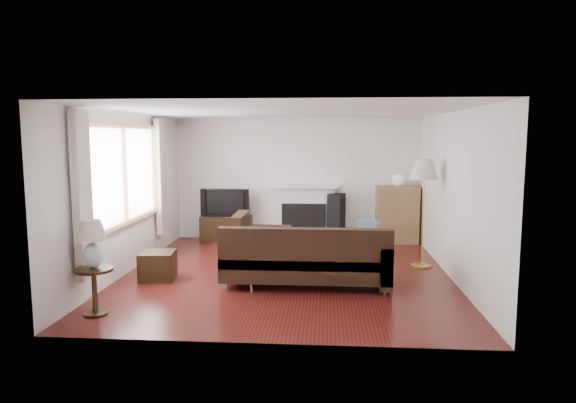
# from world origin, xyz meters

# --- Properties ---
(room) EXTENTS (5.10, 5.60, 2.54)m
(room) POSITION_xyz_m (0.00, 0.00, 1.25)
(room) COLOR #501511
(room) RESTS_ON ground
(window) EXTENTS (0.12, 2.74, 1.54)m
(window) POSITION_xyz_m (-2.45, -0.20, 1.55)
(window) COLOR #905F35
(window) RESTS_ON room
(curtain_near) EXTENTS (0.10, 0.35, 2.10)m
(curtain_near) POSITION_xyz_m (-2.40, -1.72, 1.40)
(curtain_near) COLOR beige
(curtain_near) RESTS_ON room
(curtain_far) EXTENTS (0.10, 0.35, 2.10)m
(curtain_far) POSITION_xyz_m (-2.40, 1.32, 1.40)
(curtain_far) COLOR beige
(curtain_far) RESTS_ON room
(fireplace) EXTENTS (1.40, 0.26, 1.15)m
(fireplace) POSITION_xyz_m (0.15, 2.64, 0.57)
(fireplace) COLOR white
(fireplace) RESTS_ON room
(tv_stand) EXTENTS (1.02, 0.46, 0.51)m
(tv_stand) POSITION_xyz_m (-1.44, 2.49, 0.25)
(tv_stand) COLOR black
(tv_stand) RESTS_ON ground
(television) EXTENTS (0.99, 0.13, 0.57)m
(television) POSITION_xyz_m (-1.44, 2.49, 0.80)
(television) COLOR black
(television) RESTS_ON tv_stand
(speaker_left) EXTENTS (0.33, 0.37, 0.93)m
(speaker_left) POSITION_xyz_m (-1.11, 2.54, 0.46)
(speaker_left) COLOR black
(speaker_left) RESTS_ON ground
(speaker_right) EXTENTS (0.38, 0.41, 0.99)m
(speaker_right) POSITION_xyz_m (0.81, 2.51, 0.50)
(speaker_right) COLOR black
(speaker_right) RESTS_ON ground
(bookshelf) EXTENTS (0.83, 0.40, 1.15)m
(bookshelf) POSITION_xyz_m (2.03, 2.52, 0.57)
(bookshelf) COLOR olive
(bookshelf) RESTS_ON ground
(globe_lamp) EXTENTS (0.24, 0.24, 0.24)m
(globe_lamp) POSITION_xyz_m (2.03, 2.52, 1.27)
(globe_lamp) COLOR white
(globe_lamp) RESTS_ON bookshelf
(sectional_sofa) EXTENTS (2.58, 1.89, 0.83)m
(sectional_sofa) POSITION_xyz_m (0.33, -0.59, 0.42)
(sectional_sofa) COLOR black
(sectional_sofa) RESTS_ON ground
(coffee_table) EXTENTS (1.32, 0.89, 0.47)m
(coffee_table) POSITION_xyz_m (0.29, 0.89, 0.24)
(coffee_table) COLOR brown
(coffee_table) RESTS_ON ground
(footstool) EXTENTS (0.54, 0.54, 0.42)m
(footstool) POSITION_xyz_m (-1.90, -0.46, 0.21)
(footstool) COLOR black
(footstool) RESTS_ON ground
(floor_lamp) EXTENTS (0.59, 0.59, 1.77)m
(floor_lamp) POSITION_xyz_m (2.18, 0.59, 0.89)
(floor_lamp) COLOR #AE933C
(floor_lamp) RESTS_ON ground
(side_table) EXTENTS (0.46, 0.46, 0.57)m
(side_table) POSITION_xyz_m (-2.15, -2.03, 0.29)
(side_table) COLOR black
(side_table) RESTS_ON ground
(table_lamp) EXTENTS (0.35, 0.35, 0.57)m
(table_lamp) POSITION_xyz_m (-2.15, -2.03, 0.86)
(table_lamp) COLOR silver
(table_lamp) RESTS_ON side_table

